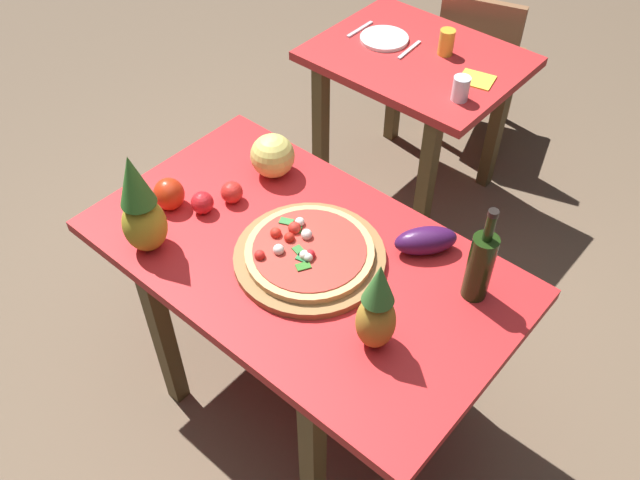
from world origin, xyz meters
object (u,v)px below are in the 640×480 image
object	(u,v)px
pizza_board	(310,257)
drinking_glass_juice	(446,42)
background_table	(415,81)
napkin_folded	(477,79)
eggplant	(426,241)
bell_pepper	(169,194)
drinking_glass_water	(461,89)
pizza	(308,251)
pineapple_left	(377,310)
dinner_plate	(384,38)
wine_bottle	(480,265)
dining_chair	(478,59)
melon	(273,156)
tomato_by_bottle	(232,192)
pineapple_right	(141,209)
fork_utensil	(360,29)
tomato_at_corner	(202,203)
display_table	(302,274)
knife_utensil	(409,50)

from	to	relation	value
pizza_board	drinking_glass_juice	world-z (taller)	drinking_glass_juice
background_table	pizza_board	bearing A→B (deg)	-69.88
napkin_folded	eggplant	bearing A→B (deg)	-67.53
bell_pepper	drinking_glass_water	world-z (taller)	bell_pepper
background_table	napkin_folded	bearing A→B (deg)	-1.25
pizza	pineapple_left	size ratio (longest dim) A/B	1.26
pineapple_left	bell_pepper	size ratio (longest dim) A/B	2.80
bell_pepper	dinner_plate	world-z (taller)	bell_pepper
pineapple_left	napkin_folded	distance (m)	1.43
bell_pepper	eggplant	bearing A→B (deg)	26.71
background_table	wine_bottle	world-z (taller)	wine_bottle
pizza	wine_bottle	distance (m)	0.52
pizza_board	drinking_glass_juice	xyz separation A→B (m)	(-0.36, 1.31, 0.04)
dining_chair	melon	world-z (taller)	melon
wine_bottle	tomato_by_bottle	size ratio (longest dim) A/B	4.47
pineapple_left	drinking_glass_juice	world-z (taller)	pineapple_left
pizza	tomato_by_bottle	bearing A→B (deg)	174.53
background_table	pizza	bearing A→B (deg)	-70.12
pineapple_right	fork_utensil	world-z (taller)	pineapple_right
drinking_glass_juice	tomato_at_corner	bearing A→B (deg)	-92.16
display_table	wine_bottle	bearing A→B (deg)	23.77
tomato_at_corner	pizza	bearing A→B (deg)	8.90
pineapple_right	bell_pepper	distance (m)	0.22
dinner_plate	fork_utensil	size ratio (longest dim) A/B	1.22
dining_chair	eggplant	distance (m)	1.72
melon	napkin_folded	size ratio (longest dim) A/B	1.11
display_table	tomato_by_bottle	distance (m)	0.37
pizza	dinner_plate	distance (m)	1.39
dinner_plate	fork_utensil	xyz separation A→B (m)	(-0.14, 0.00, -0.00)
pineapple_left	napkin_folded	world-z (taller)	pineapple_left
pineapple_left	dining_chair	bearing A→B (deg)	112.22
display_table	pineapple_left	size ratio (longest dim) A/B	4.32
tomato_at_corner	fork_utensil	bearing A→B (deg)	105.57
dining_chair	fork_utensil	size ratio (longest dim) A/B	4.72
dining_chair	pineapple_left	bearing A→B (deg)	95.27
bell_pepper	knife_utensil	xyz separation A→B (m)	(0.02, 1.35, -0.05)
background_table	tomato_at_corner	bearing A→B (deg)	-88.50
drinking_glass_water	dinner_plate	bearing A→B (deg)	160.88
pineapple_right	napkin_folded	bearing A→B (deg)	79.56
dining_chair	napkin_folded	world-z (taller)	dining_chair
tomato_by_bottle	napkin_folded	xyz separation A→B (m)	(0.23, 1.19, -0.03)
tomato_at_corner	drinking_glass_juice	size ratio (longest dim) A/B	0.67
pineapple_left	tomato_at_corner	world-z (taller)	pineapple_left
background_table	drinking_glass_water	bearing A→B (deg)	-28.24
pizza	eggplant	xyz separation A→B (m)	(0.25, 0.27, 0.01)
pizza_board	eggplant	bearing A→B (deg)	47.16
display_table	pineapple_left	bearing A→B (deg)	-17.22
display_table	dining_chair	size ratio (longest dim) A/B	1.62
napkin_folded	dinner_plate	bearing A→B (deg)	178.83
eggplant	drinking_glass_water	distance (m)	0.87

